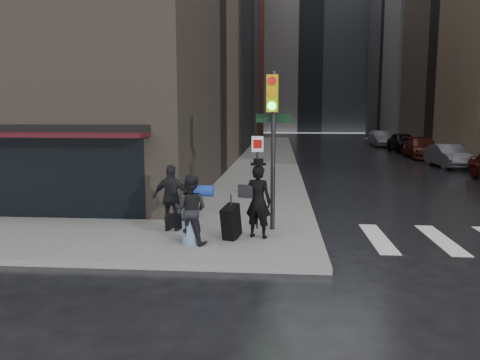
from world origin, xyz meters
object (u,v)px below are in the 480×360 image
object	(u,v)px
parked_car_5	(381,139)
man_greycoat	(172,198)
fire_hydrant	(258,188)
parked_car_4	(403,142)
parked_car_3	(422,148)
man_overcoat	(253,204)
parked_car_2	(448,156)
man_jeans	(191,209)
traffic_light	(271,129)

from	to	relation	value
parked_car_5	man_greycoat	bearing A→B (deg)	-109.40
man_greycoat	fire_hydrant	bearing A→B (deg)	-106.81
parked_car_4	parked_car_5	xyz separation A→B (m)	(-0.60, 6.19, -0.03)
man_greycoat	parked_car_3	distance (m)	27.14
man_overcoat	fire_hydrant	xyz separation A→B (m)	(-0.14, 6.14, -0.56)
parked_car_2	parked_car_3	xyz separation A→B (m)	(0.25, 6.19, 0.06)
man_jeans	fire_hydrant	xyz separation A→B (m)	(1.30, 6.82, -0.54)
parked_car_3	parked_car_4	size ratio (longest dim) A/B	1.09
man_greycoat	fire_hydrant	world-z (taller)	man_greycoat
man_overcoat	parked_car_5	size ratio (longest dim) A/B	0.42
man_greycoat	parked_car_2	distance (m)	21.80
man_jeans	parked_car_4	world-z (taller)	man_jeans
parked_car_5	man_overcoat	bearing A→B (deg)	-106.07
parked_car_2	man_jeans	bearing A→B (deg)	-126.24
traffic_light	parked_car_4	distance (m)	31.56
parked_car_4	parked_car_2	bearing A→B (deg)	-92.33
man_jeans	parked_car_2	bearing A→B (deg)	-114.29
man_jeans	fire_hydrant	distance (m)	6.96
man_greycoat	traffic_light	world-z (taller)	traffic_light
man_overcoat	parked_car_4	bearing A→B (deg)	-92.19
parked_car_2	parked_car_4	distance (m)	12.40
man_jeans	traffic_light	distance (m)	3.04
traffic_light	parked_car_3	world-z (taller)	traffic_light
traffic_light	man_overcoat	bearing A→B (deg)	-110.70
man_greycoat	traffic_light	size ratio (longest dim) A/B	0.42
man_overcoat	traffic_light	world-z (taller)	traffic_light
man_overcoat	traffic_light	size ratio (longest dim) A/B	0.49
man_greycoat	parked_car_4	world-z (taller)	man_greycoat
traffic_light	parked_car_2	size ratio (longest dim) A/B	0.98
traffic_light	parked_car_5	size ratio (longest dim) A/B	0.86
parked_car_2	man_greycoat	bearing A→B (deg)	-129.59
parked_car_3	traffic_light	bearing A→B (deg)	-112.10
man_greycoat	parked_car_2	xyz separation A→B (m)	(13.04, 17.47, -0.33)
man_greycoat	parked_car_5	xyz separation A→B (m)	(12.87, 36.05, -0.24)
traffic_light	fire_hydrant	xyz separation A→B (m)	(-0.57, 5.31, -2.40)
man_overcoat	man_greycoat	xyz separation A→B (m)	(-2.16, 0.53, 0.03)
fire_hydrant	traffic_light	bearing A→B (deg)	-83.82
man_overcoat	parked_car_5	xyz separation A→B (m)	(10.71, 36.58, -0.20)
traffic_light	man_greycoat	bearing A→B (deg)	-166.43
man_overcoat	fire_hydrant	world-z (taller)	man_overcoat
man_jeans	parked_car_2	world-z (taller)	man_jeans
man_jeans	man_overcoat	bearing A→B (deg)	-145.61
man_overcoat	fire_hydrant	size ratio (longest dim) A/B	3.08
parked_car_3	parked_car_5	distance (m)	12.40
traffic_light	man_jeans	bearing A→B (deg)	-134.17
man_overcoat	parked_car_2	xyz separation A→B (m)	(10.88, 18.00, -0.30)
parked_car_3	parked_car_4	distance (m)	6.20
fire_hydrant	parked_car_2	bearing A→B (deg)	47.11
man_overcoat	parked_car_4	size ratio (longest dim) A/B	0.42
man_jeans	parked_car_2	size ratio (longest dim) A/B	0.39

